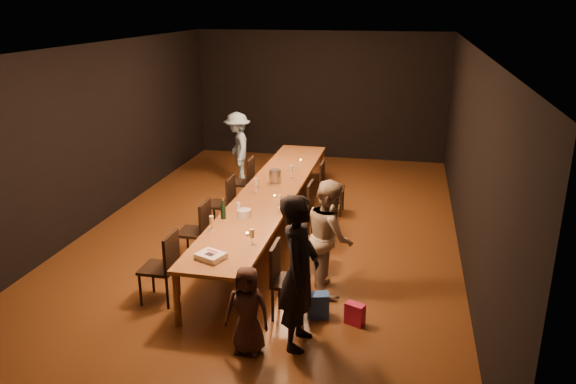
% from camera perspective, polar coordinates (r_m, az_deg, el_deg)
% --- Properties ---
extents(ground, '(10.00, 10.00, 0.00)m').
position_cam_1_polar(ground, '(9.28, -1.81, -4.26)').
color(ground, '#4F2413').
rests_on(ground, ground).
extents(room_shell, '(6.04, 10.04, 3.02)m').
position_cam_1_polar(room_shell, '(8.68, -1.95, 8.46)').
color(room_shell, black).
rests_on(room_shell, ground).
extents(table, '(0.90, 6.00, 0.75)m').
position_cam_1_polar(table, '(9.03, -1.85, -0.16)').
color(table, brown).
rests_on(table, ground).
extents(chair_right_0, '(0.42, 0.42, 0.93)m').
position_cam_1_polar(chair_right_0, '(6.79, 0.26, -9.01)').
color(chair_right_0, black).
rests_on(chair_right_0, ground).
extents(chair_right_1, '(0.42, 0.42, 0.93)m').
position_cam_1_polar(chair_right_1, '(7.85, 2.09, -5.01)').
color(chair_right_1, black).
rests_on(chair_right_1, ground).
extents(chair_right_2, '(0.42, 0.42, 0.93)m').
position_cam_1_polar(chair_right_2, '(8.95, 3.45, -1.97)').
color(chair_right_2, black).
rests_on(chair_right_2, ground).
extents(chair_right_3, '(0.42, 0.42, 0.93)m').
position_cam_1_polar(chair_right_3, '(10.07, 4.52, 0.40)').
color(chair_right_3, black).
rests_on(chair_right_3, ground).
extents(chair_left_0, '(0.42, 0.42, 0.93)m').
position_cam_1_polar(chair_left_0, '(7.30, -13.03, -7.47)').
color(chair_left_0, black).
rests_on(chair_left_0, ground).
extents(chair_left_1, '(0.42, 0.42, 0.93)m').
position_cam_1_polar(chair_left_1, '(8.29, -9.58, -3.94)').
color(chair_left_1, black).
rests_on(chair_left_1, ground).
extents(chair_left_2, '(0.42, 0.42, 0.93)m').
position_cam_1_polar(chair_left_2, '(9.34, -6.91, -1.18)').
color(chair_left_2, black).
rests_on(chair_left_2, ground).
extents(chair_left_3, '(0.42, 0.42, 0.93)m').
position_cam_1_polar(chair_left_3, '(10.42, -4.78, 1.03)').
color(chair_left_3, black).
rests_on(chair_left_3, ground).
extents(woman_birthday, '(0.44, 0.66, 1.76)m').
position_cam_1_polar(woman_birthday, '(6.08, 1.14, -8.16)').
color(woman_birthday, black).
rests_on(woman_birthday, ground).
extents(woman_tan, '(0.77, 0.88, 1.52)m').
position_cam_1_polar(woman_tan, '(7.28, 4.25, -4.51)').
color(woman_tan, '#BEAA8E').
rests_on(woman_tan, ground).
extents(man_blue, '(0.90, 1.10, 1.49)m').
position_cam_1_polar(man_blue, '(11.76, -5.14, 4.50)').
color(man_blue, '#88B3D3').
rests_on(man_blue, ground).
extents(child, '(0.50, 0.33, 1.00)m').
position_cam_1_polar(child, '(6.15, -4.16, -11.88)').
color(child, '#3B2721').
rests_on(child, ground).
extents(gift_bag_red, '(0.26, 0.20, 0.27)m').
position_cam_1_polar(gift_bag_red, '(6.83, 6.81, -12.20)').
color(gift_bag_red, '#CC1E50').
rests_on(gift_bag_red, ground).
extents(gift_bag_blue, '(0.29, 0.23, 0.32)m').
position_cam_1_polar(gift_bag_blue, '(6.91, 3.08, -11.42)').
color(gift_bag_blue, blue).
rests_on(gift_bag_blue, ground).
extents(birthday_cake, '(0.39, 0.35, 0.07)m').
position_cam_1_polar(birthday_cake, '(6.72, -7.85, -6.47)').
color(birthday_cake, white).
rests_on(birthday_cake, table).
extents(plate_stack, '(0.25, 0.25, 0.11)m').
position_cam_1_polar(plate_stack, '(7.92, -4.49, -2.18)').
color(plate_stack, silver).
rests_on(plate_stack, table).
extents(champagne_bottle, '(0.09, 0.09, 0.31)m').
position_cam_1_polar(champagne_bottle, '(7.86, -6.61, -1.66)').
color(champagne_bottle, black).
rests_on(champagne_bottle, table).
extents(ice_bucket, '(0.25, 0.25, 0.21)m').
position_cam_1_polar(ice_bucket, '(9.41, -1.33, 1.63)').
color(ice_bucket, '#ABABAF').
rests_on(ice_bucket, table).
extents(wineglass_0, '(0.06, 0.06, 0.21)m').
position_cam_1_polar(wineglass_0, '(7.49, -7.76, -3.17)').
color(wineglass_0, beige).
rests_on(wineglass_0, table).
extents(wineglass_1, '(0.06, 0.06, 0.21)m').
position_cam_1_polar(wineglass_1, '(7.03, -3.69, -4.55)').
color(wineglass_1, beige).
rests_on(wineglass_1, table).
extents(wineglass_2, '(0.06, 0.06, 0.21)m').
position_cam_1_polar(wineglass_2, '(7.94, -5.06, -1.79)').
color(wineglass_2, silver).
rests_on(wineglass_2, table).
extents(wineglass_3, '(0.06, 0.06, 0.21)m').
position_cam_1_polar(wineglass_3, '(8.23, -0.81, -0.96)').
color(wineglass_3, beige).
rests_on(wineglass_3, table).
extents(wineglass_4, '(0.06, 0.06, 0.21)m').
position_cam_1_polar(wineglass_4, '(8.99, -3.22, 0.76)').
color(wineglass_4, silver).
rests_on(wineglass_4, table).
extents(wineglass_5, '(0.06, 0.06, 0.21)m').
position_cam_1_polar(wineglass_5, '(9.71, 0.36, 2.15)').
color(wineglass_5, silver).
rests_on(wineglass_5, table).
extents(tealight_near, '(0.05, 0.05, 0.03)m').
position_cam_1_polar(tealight_near, '(7.33, -4.16, -4.29)').
color(tealight_near, '#B2B7B2').
rests_on(tealight_near, table).
extents(tealight_mid, '(0.05, 0.05, 0.03)m').
position_cam_1_polar(tealight_mid, '(8.70, -1.37, -0.46)').
color(tealight_mid, '#B2B7B2').
rests_on(tealight_mid, table).
extents(tealight_far, '(0.05, 0.05, 0.03)m').
position_cam_1_polar(tealight_far, '(10.67, 1.28, 3.20)').
color(tealight_far, '#B2B7B2').
rests_on(tealight_far, table).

